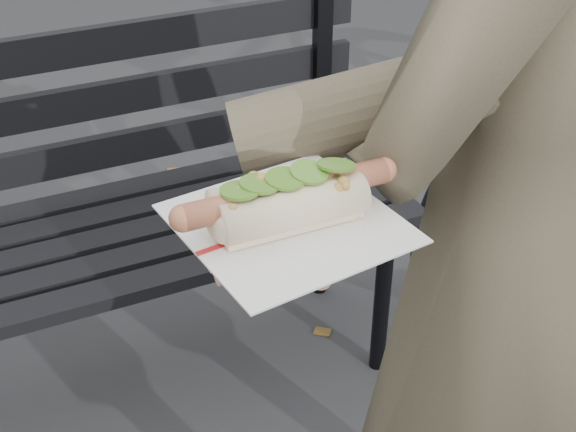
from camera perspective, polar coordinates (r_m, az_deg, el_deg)
name	(u,v)px	position (r m, az deg, el deg)	size (l,w,h in m)	color
park_bench	(63,211)	(1.81, -15.70, 0.37)	(1.50, 0.44, 0.88)	black
person	(505,253)	(1.13, 15.15, -2.59)	(0.61, 0.40, 1.68)	#4F4734
held_hotdog	(420,115)	(0.86, 9.34, 7.08)	(0.62, 0.32, 0.20)	#4F4734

